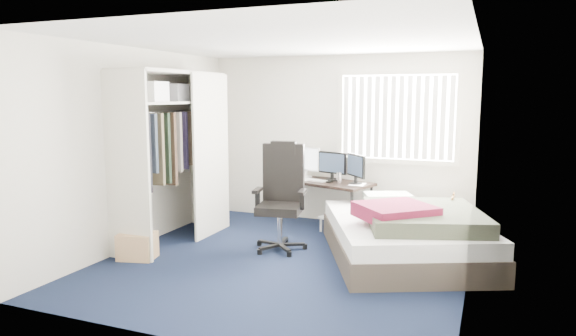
# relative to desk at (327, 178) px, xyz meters

# --- Properties ---
(ground) EXTENTS (4.20, 4.20, 0.00)m
(ground) POSITION_rel_desk_xyz_m (0.05, -1.75, -0.72)
(ground) COLOR black
(ground) RESTS_ON ground
(room_shell) EXTENTS (4.20, 4.20, 4.20)m
(room_shell) POSITION_rel_desk_xyz_m (0.05, -1.75, 0.79)
(room_shell) COLOR silver
(room_shell) RESTS_ON ground
(window_assembly) EXTENTS (1.72, 0.09, 1.32)m
(window_assembly) POSITION_rel_desk_xyz_m (0.95, 0.29, 0.88)
(window_assembly) COLOR white
(window_assembly) RESTS_ON ground
(closet) EXTENTS (0.64, 1.84, 2.22)m
(closet) POSITION_rel_desk_xyz_m (-1.62, -1.49, 0.64)
(closet) COLOR beige
(closet) RESTS_ON ground
(desk) EXTENTS (1.49, 1.02, 1.13)m
(desk) POSITION_rel_desk_xyz_m (0.00, 0.00, 0.00)
(desk) COLOR black
(desk) RESTS_ON ground
(office_chair) EXTENTS (0.73, 0.73, 1.34)m
(office_chair) POSITION_rel_desk_xyz_m (-0.20, -1.26, -0.20)
(office_chair) COLOR black
(office_chair) RESTS_ON ground
(footstool) EXTENTS (0.31, 0.28, 0.22)m
(footstool) POSITION_rel_desk_xyz_m (0.15, -0.31, -0.55)
(footstool) COLOR white
(footstool) RESTS_ON ground
(nightstand) EXTENTS (0.37, 0.72, 0.67)m
(nightstand) POSITION_rel_desk_xyz_m (1.80, -0.39, -0.29)
(nightstand) COLOR brown
(nightstand) RESTS_ON ground
(bed) EXTENTS (2.40, 2.68, 0.72)m
(bed) POSITION_rel_desk_xyz_m (1.33, -1.10, -0.42)
(bed) COLOR #3C332B
(bed) RESTS_ON ground
(pine_box) EXTENTS (0.47, 0.39, 0.31)m
(pine_box) POSITION_rel_desk_xyz_m (-1.60, -2.30, -0.56)
(pine_box) COLOR tan
(pine_box) RESTS_ON ground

